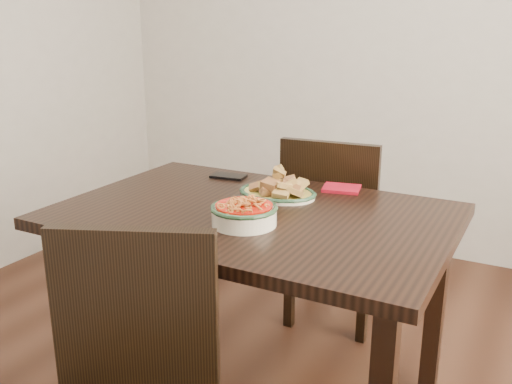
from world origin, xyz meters
The scene contains 7 objects.
wall_back centered at (0.00, 1.75, 1.30)m, with size 3.50×0.10×2.60m, color beige.
dining_table centered at (0.10, 0.02, 0.66)m, with size 1.30×0.87×0.75m.
chair_far centered at (0.14, 0.68, 0.50)m, with size 0.45×0.45×0.89m.
fish_plate centered at (0.10, 0.20, 0.79)m, with size 0.28×0.22×0.11m.
noodle_bowl centered at (0.14, -0.12, 0.79)m, with size 0.21×0.21×0.08m.
smartphone centered at (-0.19, 0.34, 0.76)m, with size 0.14×0.07×0.01m, color black.
napkin centered at (0.27, 0.39, 0.76)m, with size 0.14×0.11×0.01m, color maroon.
Camera 1 is at (0.96, -1.59, 1.37)m, focal length 40.00 mm.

